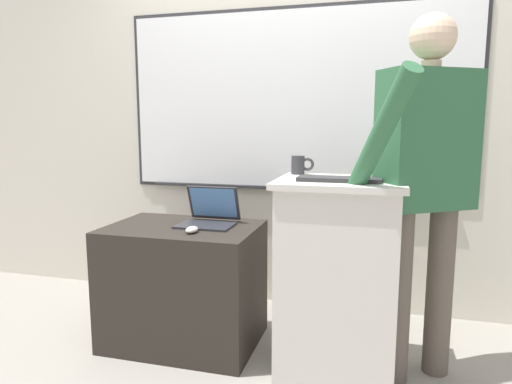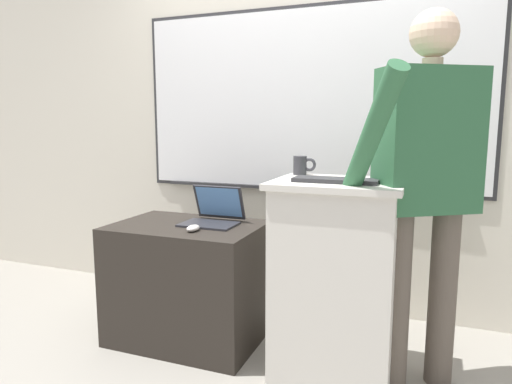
# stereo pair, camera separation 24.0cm
# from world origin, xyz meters

# --- Properties ---
(back_wall) EXTENTS (6.40, 0.17, 2.64)m
(back_wall) POSITION_xyz_m (0.00, 1.22, 1.33)
(back_wall) COLOR beige
(back_wall) RESTS_ON ground_plane
(lectern_podium) EXTENTS (0.62, 0.51, 1.00)m
(lectern_podium) POSITION_xyz_m (0.44, 0.33, 0.50)
(lectern_podium) COLOR beige
(lectern_podium) RESTS_ON ground_plane
(side_desk) EXTENTS (0.85, 0.60, 0.69)m
(side_desk) POSITION_xyz_m (-0.45, 0.41, 0.35)
(side_desk) COLOR #28231E
(side_desk) RESTS_ON ground_plane
(person_presenter) EXTENTS (0.62, 0.75, 1.77)m
(person_presenter) POSITION_xyz_m (0.83, 0.37, 1.04)
(person_presenter) COLOR brown
(person_presenter) RESTS_ON ground_plane
(laptop) EXTENTS (0.32, 0.29, 0.22)m
(laptop) POSITION_xyz_m (-0.32, 0.51, 0.76)
(laptop) COLOR #28282D
(laptop) RESTS_ON side_desk
(wireless_keyboard) EXTENTS (0.40, 0.14, 0.02)m
(wireless_keyboard) POSITION_xyz_m (0.44, 0.26, 1.01)
(wireless_keyboard) COLOR #2D2D30
(wireless_keyboard) RESTS_ON lectern_podium
(computer_mouse_by_laptop) EXTENTS (0.06, 0.10, 0.03)m
(computer_mouse_by_laptop) POSITION_xyz_m (-0.34, 0.28, 0.71)
(computer_mouse_by_laptop) COLOR silver
(computer_mouse_by_laptop) RESTS_ON side_desk
(coffee_mug) EXTENTS (0.12, 0.07, 0.10)m
(coffee_mug) POSITION_xyz_m (0.20, 0.52, 1.05)
(coffee_mug) COLOR #333338
(coffee_mug) RESTS_ON lectern_podium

